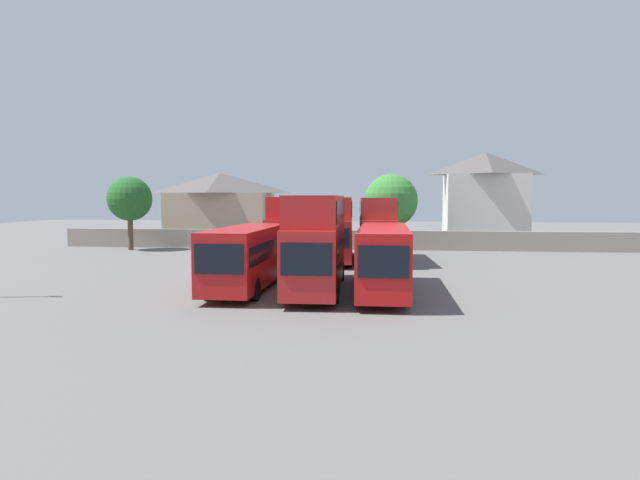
# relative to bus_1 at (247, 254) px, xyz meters

# --- Properties ---
(ground) EXTENTS (140.00, 140.00, 0.00)m
(ground) POSITION_rel_bus_1_xyz_m (3.50, 17.95, -1.89)
(ground) COLOR #605E5B
(depot_boundary_wall) EXTENTS (56.00, 0.50, 1.80)m
(depot_boundary_wall) POSITION_rel_bus_1_xyz_m (3.50, 24.25, -0.99)
(depot_boundary_wall) COLOR gray
(depot_boundary_wall) RESTS_ON ground
(bus_1) EXTENTS (2.67, 10.50, 3.31)m
(bus_1) POSITION_rel_bus_1_xyz_m (0.00, 0.00, 0.00)
(bus_1) COLOR #B01717
(bus_1) RESTS_ON ground
(bus_2) EXTENTS (3.08, 11.85, 4.97)m
(bus_2) POSITION_rel_bus_1_xyz_m (3.68, 0.31, 0.91)
(bus_2) COLOR #AF1E1D
(bus_2) RESTS_ON ground
(bus_3) EXTENTS (2.60, 11.23, 3.37)m
(bus_3) POSITION_rel_bus_1_xyz_m (7.16, -0.20, 0.03)
(bus_3) COLOR red
(bus_3) RESTS_ON ground
(bus_4) EXTENTS (3.21, 11.56, 4.92)m
(bus_4) POSITION_rel_bus_1_xyz_m (0.39, 14.73, 0.88)
(bus_4) COLOR #B41617
(bus_4) RESTS_ON ground
(bus_5) EXTENTS (3.30, 11.41, 4.89)m
(bus_5) POSITION_rel_bus_1_xyz_m (3.28, 14.21, 0.86)
(bus_5) COLOR red
(bus_5) RESTS_ON ground
(bus_6) EXTENTS (3.18, 10.81, 4.86)m
(bus_6) POSITION_rel_bus_1_xyz_m (6.41, 14.55, 0.85)
(bus_6) COLOR red
(bus_6) RESTS_ON ground
(house_terrace_left) EXTENTS (11.54, 6.55, 7.59)m
(house_terrace_left) POSITION_rel_bus_1_xyz_m (-11.28, 32.17, 1.98)
(house_terrace_left) COLOR tan
(house_terrace_left) RESTS_ON ground
(house_terrace_centre) EXTENTS (8.60, 6.32, 9.61)m
(house_terrace_centre) POSITION_rel_bus_1_xyz_m (17.29, 32.74, 3.00)
(house_terrace_centre) COLOR silver
(house_terrace_centre) RESTS_ON ground
(tree_left_of_lot) EXTENTS (5.16, 5.16, 7.15)m
(tree_left_of_lot) POSITION_rel_bus_1_xyz_m (7.49, 26.75, 2.66)
(tree_left_of_lot) COLOR brown
(tree_left_of_lot) RESTS_ON ground
(tree_behind_wall) EXTENTS (4.10, 4.10, 6.81)m
(tree_behind_wall) POSITION_rel_bus_1_xyz_m (-16.56, 21.25, 2.83)
(tree_behind_wall) COLOR brown
(tree_behind_wall) RESTS_ON ground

